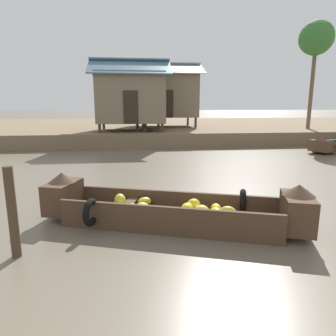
{
  "coord_description": "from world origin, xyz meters",
  "views": [
    {
      "loc": [
        -0.27,
        0.03,
        2.28
      ],
      "look_at": [
        0.58,
        7.2,
        0.78
      ],
      "focal_mm": 31.96,
      "sensor_mm": 36.0,
      "label": 1
    }
  ],
  "objects": [
    {
      "name": "palm_tree_near",
      "position": [
        11.19,
        18.57,
        6.3
      ],
      "size": [
        2.08,
        2.08,
        6.64
      ],
      "color": "brown",
      "rests_on": "riverbank_strip"
    },
    {
      "name": "vendor_person",
      "position": [
        0.41,
        17.36,
        1.73
      ],
      "size": [
        0.44,
        0.44,
        1.66
      ],
      "color": "#332D28",
      "rests_on": "riverbank_strip"
    },
    {
      "name": "stilt_house_mid_left",
      "position": [
        2.04,
        21.64,
        3.06
      ],
      "size": [
        5.04,
        3.81,
        4.42
      ],
      "color": "#4C3826",
      "rests_on": "riverbank_strip"
    },
    {
      "name": "banana_boat",
      "position": [
        0.44,
        5.47,
        0.32
      ],
      "size": [
        5.09,
        2.48,
        0.94
      ],
      "color": "#473323",
      "rests_on": "ground"
    },
    {
      "name": "riverbank_strip",
      "position": [
        0.0,
        25.92,
        0.4
      ],
      "size": [
        160.0,
        20.0,
        0.8
      ],
      "primitive_type": "cube",
      "color": "#756047",
      "rests_on": "ground"
    },
    {
      "name": "ground_plane",
      "position": [
        0.0,
        10.0,
        0.0
      ],
      "size": [
        300.0,
        300.0,
        0.0
      ],
      "primitive_type": "plane",
      "color": "#665B4C"
    },
    {
      "name": "mooring_post",
      "position": [
        -2.09,
        4.51,
        0.71
      ],
      "size": [
        0.14,
        0.14,
        1.42
      ],
      "primitive_type": "cylinder",
      "color": "#423323",
      "rests_on": "ground"
    },
    {
      "name": "stilt_house_left",
      "position": [
        -0.33,
        18.25,
        2.79
      ],
      "size": [
        4.59,
        3.38,
        4.15
      ],
      "color": "#4C3826",
      "rests_on": "riverbank_strip"
    }
  ]
}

